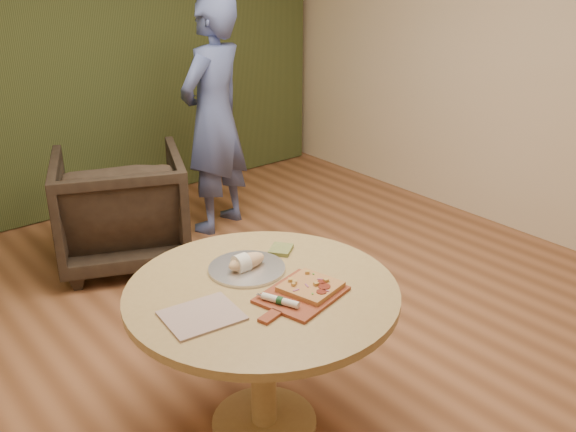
% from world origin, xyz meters
% --- Properties ---
extents(room_shell, '(5.04, 6.04, 2.84)m').
position_xyz_m(room_shell, '(0.00, 0.00, 1.40)').
color(room_shell, '#995F3D').
rests_on(room_shell, ground).
extents(curtain, '(4.80, 0.14, 2.78)m').
position_xyz_m(curtain, '(0.00, 2.90, 1.40)').
color(curtain, '#2F3A1A').
rests_on(curtain, ground).
extents(pedestal_table, '(1.21, 1.21, 0.75)m').
position_xyz_m(pedestal_table, '(-0.47, -0.27, 0.61)').
color(pedestal_table, tan).
rests_on(pedestal_table, ground).
extents(pizza_paddle, '(0.47, 0.36, 0.01)m').
position_xyz_m(pizza_paddle, '(-0.39, -0.43, 0.76)').
color(pizza_paddle, brown).
rests_on(pizza_paddle, pedestal_table).
extents(flatbread_pizza, '(0.27, 0.27, 0.04)m').
position_xyz_m(flatbread_pizza, '(-0.32, -0.42, 0.78)').
color(flatbread_pizza, tan).
rests_on(flatbread_pizza, pizza_paddle).
extents(cutlery_roll, '(0.10, 0.19, 0.03)m').
position_xyz_m(cutlery_roll, '(-0.50, -0.44, 0.78)').
color(cutlery_roll, white).
rests_on(cutlery_roll, pizza_paddle).
extents(newspaper, '(0.33, 0.28, 0.01)m').
position_xyz_m(newspaper, '(-0.80, -0.30, 0.76)').
color(newspaper, beige).
rests_on(newspaper, pedestal_table).
extents(serving_tray, '(0.36, 0.36, 0.02)m').
position_xyz_m(serving_tray, '(-0.42, -0.09, 0.76)').
color(serving_tray, silver).
rests_on(serving_tray, pedestal_table).
extents(bread_roll, '(0.19, 0.09, 0.09)m').
position_xyz_m(bread_roll, '(-0.43, -0.09, 0.79)').
color(bread_roll, beige).
rests_on(bread_roll, serving_tray).
extents(green_packet, '(0.16, 0.15, 0.02)m').
position_xyz_m(green_packet, '(-0.17, -0.03, 0.76)').
color(green_packet, '#57642D').
rests_on(green_packet, pedestal_table).
extents(armchair, '(1.12, 1.10, 0.90)m').
position_xyz_m(armchair, '(-0.19, 1.77, 0.45)').
color(armchair, black).
rests_on(armchair, ground).
extents(person_standing, '(0.77, 0.64, 1.82)m').
position_xyz_m(person_standing, '(0.67, 1.85, 0.91)').
color(person_standing, '#4D5E9C').
rests_on(person_standing, ground).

